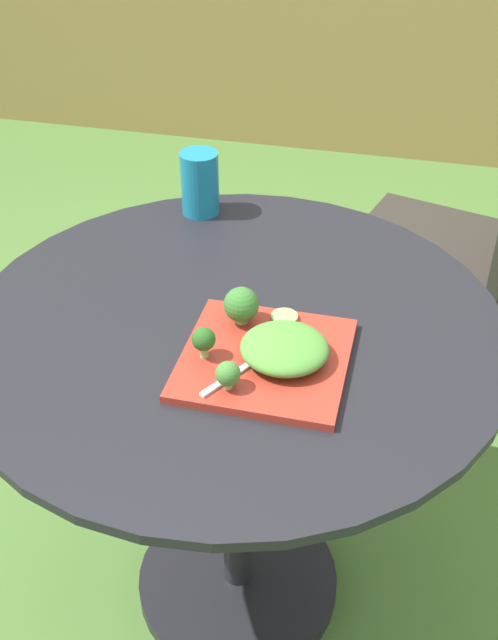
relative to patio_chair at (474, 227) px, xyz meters
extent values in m
plane|color=#4C7533|center=(-0.42, -0.83, -0.53)|extent=(12.00, 12.00, 0.00)
cylinder|color=black|center=(-0.42, -0.83, 0.21)|extent=(0.91, 0.91, 0.02)
cylinder|color=black|center=(-0.42, -0.83, -0.14)|extent=(0.06, 0.06, 0.69)
cylinder|color=black|center=(-0.42, -0.83, -0.51)|extent=(0.44, 0.44, 0.04)
cube|color=#332D28|center=(-0.09, 0.02, -0.09)|extent=(0.54, 0.54, 0.03)
cylinder|color=#332D28|center=(-0.21, 0.25, -0.31)|extent=(0.02, 0.02, 0.43)
cylinder|color=#332D28|center=(-0.31, -0.10, -0.31)|extent=(0.02, 0.02, 0.43)
cylinder|color=#332D28|center=(0.04, -0.20, -0.31)|extent=(0.02, 0.02, 0.43)
cube|color=#AD3323|center=(-0.35, -0.93, 0.23)|extent=(0.25, 0.25, 0.01)
cylinder|color=teal|center=(-0.58, -0.48, 0.28)|extent=(0.08, 0.08, 0.13)
cylinder|color=#156886|center=(-0.58, -0.48, 0.26)|extent=(0.07, 0.07, 0.09)
cube|color=silver|center=(-0.39, -0.99, 0.24)|extent=(0.06, 0.10, 0.00)
cube|color=silver|center=(-0.35, -0.93, 0.24)|extent=(0.04, 0.05, 0.00)
ellipsoid|color=#519338|center=(-0.32, -0.93, 0.25)|extent=(0.14, 0.13, 0.04)
cylinder|color=#99B770|center=(-0.40, -0.85, 0.24)|extent=(0.02, 0.02, 0.01)
sphere|color=#38752D|center=(-0.40, -0.85, 0.27)|extent=(0.06, 0.06, 0.06)
cylinder|color=#99B770|center=(-0.38, -1.01, 0.24)|extent=(0.01, 0.01, 0.01)
sphere|color=#427F33|center=(-0.38, -1.01, 0.26)|extent=(0.04, 0.04, 0.04)
cylinder|color=#99B770|center=(-0.44, -0.95, 0.24)|extent=(0.01, 0.01, 0.02)
sphere|color=#285B1E|center=(-0.44, -0.95, 0.27)|extent=(0.04, 0.04, 0.04)
cylinder|color=#8EB766|center=(-0.34, -0.83, 0.24)|extent=(0.04, 0.04, 0.01)
camera|label=1|loc=(-0.15, -1.82, 0.98)|focal=42.90mm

